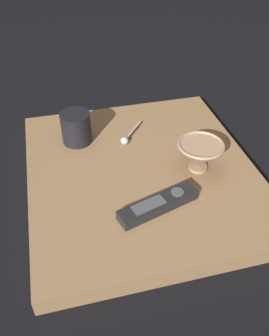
{
  "coord_description": "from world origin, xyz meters",
  "views": [
    {
      "loc": [
        0.19,
        0.7,
        0.66
      ],
      "look_at": [
        0.02,
        0.02,
        0.06
      ],
      "focal_mm": 38.37,
      "sensor_mm": 36.0,
      "label": 1
    }
  ],
  "objects_px": {
    "teaspoon": "(126,138)",
    "tv_remote_near": "(158,205)",
    "coffee_mug": "(76,128)",
    "cereal_bowl": "(200,155)"
  },
  "relations": [
    {
      "from": "cereal_bowl",
      "to": "coffee_mug",
      "type": "relative_size",
      "value": 1.32
    },
    {
      "from": "cereal_bowl",
      "to": "coffee_mug",
      "type": "distance_m",
      "value": 0.35
    },
    {
      "from": "coffee_mug",
      "to": "teaspoon",
      "type": "distance_m",
      "value": 0.15
    },
    {
      "from": "cereal_bowl",
      "to": "teaspoon",
      "type": "height_order",
      "value": "cereal_bowl"
    },
    {
      "from": "cereal_bowl",
      "to": "teaspoon",
      "type": "relative_size",
      "value": 1.22
    },
    {
      "from": "coffee_mug",
      "to": "tv_remote_near",
      "type": "relative_size",
      "value": 0.45
    },
    {
      "from": "teaspoon",
      "to": "tv_remote_near",
      "type": "bearing_deg",
      "value": 92.04
    },
    {
      "from": "coffee_mug",
      "to": "tv_remote_near",
      "type": "bearing_deg",
      "value": 114.96
    },
    {
      "from": "teaspoon",
      "to": "tv_remote_near",
      "type": "distance_m",
      "value": 0.28
    },
    {
      "from": "coffee_mug",
      "to": "teaspoon",
      "type": "relative_size",
      "value": 0.92
    }
  ]
}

